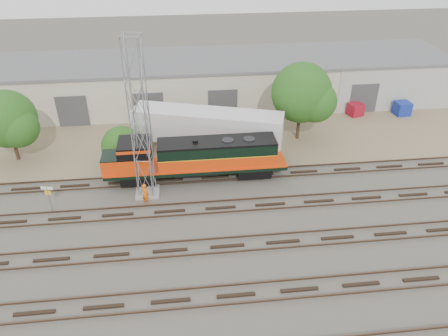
{
  "coord_description": "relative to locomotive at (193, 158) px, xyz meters",
  "views": [
    {
      "loc": [
        -2.84,
        -26.02,
        20.85
      ],
      "look_at": [
        0.56,
        4.0,
        2.2
      ],
      "focal_mm": 35.0,
      "sensor_mm": 36.0,
      "label": 1
    }
  ],
  "objects": [
    {
      "name": "tracks",
      "position": [
        1.89,
        -9.0,
        -2.08
      ],
      "size": [
        80.0,
        20.4,
        0.28
      ],
      "color": "black",
      "rests_on": "ground"
    },
    {
      "name": "dumpster_blue",
      "position": [
        24.13,
        10.8,
        -1.41
      ],
      "size": [
        1.73,
        1.64,
        1.5
      ],
      "primitive_type": "cube",
      "rotation": [
        0.0,
        0.0,
        0.09
      ],
      "color": "navy",
      "rests_on": "ground"
    },
    {
      "name": "tree_west",
      "position": [
        -15.91,
        5.07,
        1.89
      ],
      "size": [
        5.44,
        5.18,
        6.77
      ],
      "color": "#382619",
      "rests_on": "ground"
    },
    {
      "name": "dirt_strip",
      "position": [
        1.89,
        9.0,
        -2.15
      ],
      "size": [
        80.0,
        16.0,
        0.02
      ],
      "primitive_type": "cube",
      "color": "#726047",
      "rests_on": "ground"
    },
    {
      "name": "tree_mid",
      "position": [
        -6.07,
        3.5,
        -0.6
      ],
      "size": [
        3.95,
        3.76,
        3.76
      ],
      "color": "#382619",
      "rests_on": "ground"
    },
    {
      "name": "ground",
      "position": [
        1.89,
        -6.0,
        -2.16
      ],
      "size": [
        140.0,
        140.0,
        0.0
      ],
      "primitive_type": "plane",
      "color": "#47423A",
      "rests_on": "ground"
    },
    {
      "name": "semi_trailer",
      "position": [
        1.96,
        4.48,
        0.54
      ],
      "size": [
        14.18,
        6.82,
        4.3
      ],
      "rotation": [
        0.0,
        0.0,
        -0.3
      ],
      "color": "silver",
      "rests_on": "ground"
    },
    {
      "name": "signal_tower",
      "position": [
        -3.91,
        -1.69,
        4.21
      ],
      "size": [
        1.93,
        1.93,
        13.05
      ],
      "rotation": [
        0.0,
        0.0,
        -0.19
      ],
      "color": "gray",
      "rests_on": "ground"
    },
    {
      "name": "warehouse",
      "position": [
        1.94,
        16.98,
        0.49
      ],
      "size": [
        58.4,
        10.4,
        5.3
      ],
      "color": "beige",
      "rests_on": "ground"
    },
    {
      "name": "sign_post",
      "position": [
        -11.25,
        -3.33,
        -0.54
      ],
      "size": [
        0.93,
        0.25,
        2.32
      ],
      "color": "gray",
      "rests_on": "ground"
    },
    {
      "name": "dumpster_red",
      "position": [
        18.84,
        11.22,
        -1.46
      ],
      "size": [
        1.86,
        1.8,
        1.4
      ],
      "primitive_type": "cube",
      "rotation": [
        0.0,
        0.0,
        0.31
      ],
      "color": "maroon",
      "rests_on": "ground"
    },
    {
      "name": "worker",
      "position": [
        -3.98,
        -3.1,
        -1.24
      ],
      "size": [
        0.8,
        0.77,
        1.84
      ],
      "primitive_type": "imported",
      "rotation": [
        0.0,
        0.0,
        2.44
      ],
      "color": "#E25E0C",
      "rests_on": "ground"
    },
    {
      "name": "locomotive",
      "position": [
        0.0,
        0.0,
        0.0
      ],
      "size": [
        15.48,
        2.72,
        3.72
      ],
      "color": "black",
      "rests_on": "tracks"
    },
    {
      "name": "tree_east",
      "position": [
        11.23,
        6.23,
        2.65
      ],
      "size": [
        6.14,
        5.85,
        7.9
      ],
      "color": "#382619",
      "rests_on": "ground"
    }
  ]
}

